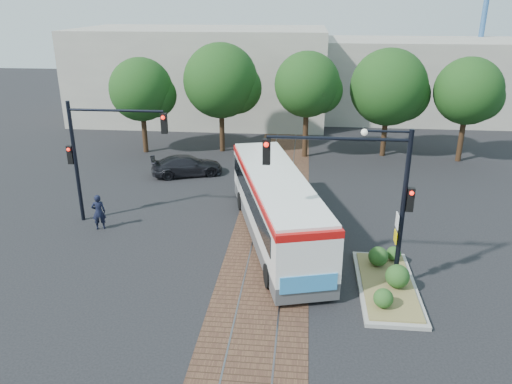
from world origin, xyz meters
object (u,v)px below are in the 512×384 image
city_bus (276,204)px  traffic_island (388,279)px  signal_pole_main (370,184)px  signal_pole_left (96,146)px  officer (99,212)px  parked_car (187,165)px

city_bus → traffic_island: bearing=-55.4°
city_bus → signal_pole_main: 5.76m
city_bus → signal_pole_left: signal_pole_left is taller
officer → parked_car: officer is taller
traffic_island → city_bus: bearing=139.8°
city_bus → signal_pole_main: bearing=-61.5°
parked_car → city_bus: bearing=-163.2°
signal_pole_main → parked_car: (-9.71, 12.05, -3.52)m
parked_car → officer: bearing=144.1°
traffic_island → signal_pole_main: bearing=174.6°
city_bus → officer: bearing=164.1°
traffic_island → parked_car: size_ratio=1.18×
signal_pole_left → parked_car: 8.32m
signal_pole_main → signal_pole_left: bearing=158.6°
city_bus → officer: 8.53m
city_bus → officer: (-8.49, 0.11, -0.83)m
officer → parked_car: (2.38, 8.18, -0.24)m
traffic_island → officer: size_ratio=2.95×
parked_car → signal_pole_main: bearing=-160.8°
traffic_island → signal_pole_left: signal_pole_left is taller
city_bus → traffic_island: (4.55, -3.86, -1.38)m
traffic_island → signal_pole_left: (-13.19, 4.89, 3.54)m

